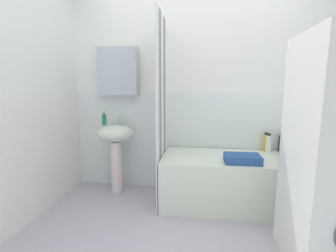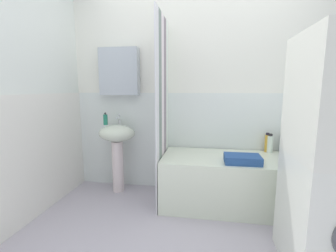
{
  "view_description": "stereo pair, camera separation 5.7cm",
  "coord_description": "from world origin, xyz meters",
  "px_view_note": "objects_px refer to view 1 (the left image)",
  "views": [
    {
      "loc": [
        0.03,
        -1.6,
        1.25
      ],
      "look_at": [
        -0.29,
        0.72,
        0.88
      ],
      "focal_mm": 25.14,
      "sensor_mm": 36.0,
      "label": 1
    },
    {
      "loc": [
        0.09,
        -1.59,
        1.25
      ],
      "look_at": [
        -0.29,
        0.72,
        0.88
      ],
      "focal_mm": 25.14,
      "sensor_mm": 36.0,
      "label": 2
    }
  ],
  "objects_px": {
    "bathtub": "(233,181)",
    "towel_folded": "(242,159)",
    "sink": "(116,143)",
    "conditioner_bottle": "(265,142)",
    "lotion_bottle": "(281,143)",
    "soap_dispenser": "(104,120)",
    "shampoo_bottle": "(268,143)",
    "body_wash_bottle": "(292,143)"
  },
  "relations": [
    {
      "from": "lotion_bottle",
      "to": "conditioner_bottle",
      "type": "xyz_separation_m",
      "value": [
        -0.17,
        -0.0,
        0.01
      ]
    },
    {
      "from": "conditioner_bottle",
      "to": "body_wash_bottle",
      "type": "bearing_deg",
      "value": -2.85
    },
    {
      "from": "sink",
      "to": "soap_dispenser",
      "type": "height_order",
      "value": "soap_dispenser"
    },
    {
      "from": "shampoo_bottle",
      "to": "soap_dispenser",
      "type": "bearing_deg",
      "value": -176.33
    },
    {
      "from": "shampoo_bottle",
      "to": "towel_folded",
      "type": "relative_size",
      "value": 0.63
    },
    {
      "from": "soap_dispenser",
      "to": "body_wash_bottle",
      "type": "distance_m",
      "value": 2.17
    },
    {
      "from": "body_wash_bottle",
      "to": "lotion_bottle",
      "type": "distance_m",
      "value": 0.11
    },
    {
      "from": "body_wash_bottle",
      "to": "shampoo_bottle",
      "type": "xyz_separation_m",
      "value": [
        -0.26,
        -0.01,
        -0.01
      ]
    },
    {
      "from": "bathtub",
      "to": "sink",
      "type": "bearing_deg",
      "value": 173.64
    },
    {
      "from": "sink",
      "to": "conditioner_bottle",
      "type": "distance_m",
      "value": 1.75
    },
    {
      "from": "towel_folded",
      "to": "body_wash_bottle",
      "type": "bearing_deg",
      "value": 36.67
    },
    {
      "from": "sink",
      "to": "lotion_bottle",
      "type": "relative_size",
      "value": 3.97
    },
    {
      "from": "lotion_bottle",
      "to": "towel_folded",
      "type": "height_order",
      "value": "lotion_bottle"
    },
    {
      "from": "soap_dispenser",
      "to": "shampoo_bottle",
      "type": "distance_m",
      "value": 1.92
    },
    {
      "from": "soap_dispenser",
      "to": "conditioner_bottle",
      "type": "height_order",
      "value": "soap_dispenser"
    },
    {
      "from": "conditioner_bottle",
      "to": "sink",
      "type": "bearing_deg",
      "value": -175.46
    },
    {
      "from": "soap_dispenser",
      "to": "lotion_bottle",
      "type": "distance_m",
      "value": 2.07
    },
    {
      "from": "body_wash_bottle",
      "to": "sink",
      "type": "bearing_deg",
      "value": -176.48
    },
    {
      "from": "lotion_bottle",
      "to": "shampoo_bottle",
      "type": "height_order",
      "value": "shampoo_bottle"
    },
    {
      "from": "soap_dispenser",
      "to": "towel_folded",
      "type": "bearing_deg",
      "value": -11.96
    },
    {
      "from": "soap_dispenser",
      "to": "lotion_bottle",
      "type": "height_order",
      "value": "soap_dispenser"
    },
    {
      "from": "soap_dispenser",
      "to": "towel_folded",
      "type": "relative_size",
      "value": 0.43
    },
    {
      "from": "bathtub",
      "to": "body_wash_bottle",
      "type": "height_order",
      "value": "body_wash_bottle"
    },
    {
      "from": "soap_dispenser",
      "to": "lotion_bottle",
      "type": "bearing_deg",
      "value": 4.1
    },
    {
      "from": "bathtub",
      "to": "body_wash_bottle",
      "type": "bearing_deg",
      "value": 22.64
    },
    {
      "from": "sink",
      "to": "shampoo_bottle",
      "type": "xyz_separation_m",
      "value": [
        1.77,
        0.11,
        0.03
      ]
    },
    {
      "from": "bathtub",
      "to": "towel_folded",
      "type": "height_order",
      "value": "towel_folded"
    },
    {
      "from": "sink",
      "to": "conditioner_bottle",
      "type": "relative_size",
      "value": 3.76
    },
    {
      "from": "body_wash_bottle",
      "to": "lotion_bottle",
      "type": "xyz_separation_m",
      "value": [
        -0.11,
        0.01,
        -0.02
      ]
    },
    {
      "from": "shampoo_bottle",
      "to": "conditioner_bottle",
      "type": "height_order",
      "value": "conditioner_bottle"
    },
    {
      "from": "shampoo_bottle",
      "to": "lotion_bottle",
      "type": "bearing_deg",
      "value": 9.67
    },
    {
      "from": "conditioner_bottle",
      "to": "shampoo_bottle",
      "type": "bearing_deg",
      "value": -43.67
    },
    {
      "from": "body_wash_bottle",
      "to": "soap_dispenser",
      "type": "bearing_deg",
      "value": -176.5
    },
    {
      "from": "sink",
      "to": "bathtub",
      "type": "bearing_deg",
      "value": -6.36
    },
    {
      "from": "lotion_bottle",
      "to": "conditioner_bottle",
      "type": "bearing_deg",
      "value": -179.75
    },
    {
      "from": "lotion_bottle",
      "to": "body_wash_bottle",
      "type": "bearing_deg",
      "value": -7.62
    },
    {
      "from": "soap_dispenser",
      "to": "towel_folded",
      "type": "distance_m",
      "value": 1.61
    },
    {
      "from": "soap_dispenser",
      "to": "body_wash_bottle",
      "type": "relative_size",
      "value": 0.62
    },
    {
      "from": "sink",
      "to": "soap_dispenser",
      "type": "distance_m",
      "value": 0.31
    },
    {
      "from": "sink",
      "to": "shampoo_bottle",
      "type": "distance_m",
      "value": 1.77
    },
    {
      "from": "conditioner_bottle",
      "to": "lotion_bottle",
      "type": "bearing_deg",
      "value": 0.25
    },
    {
      "from": "sink",
      "to": "bathtub",
      "type": "height_order",
      "value": "sink"
    }
  ]
}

